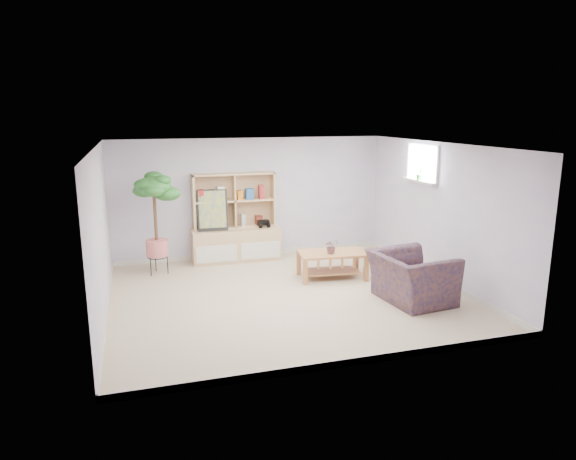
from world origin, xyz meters
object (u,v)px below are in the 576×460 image
object	(u,v)px
coffee_table	(332,265)
armchair	(412,274)
floor_tree	(156,224)
storage_unit	(235,218)

from	to	relation	value
coffee_table	armchair	distance (m)	1.63
floor_tree	armchair	world-z (taller)	floor_tree
storage_unit	floor_tree	distance (m)	1.61
coffee_table	floor_tree	bearing A→B (deg)	165.30
coffee_table	armchair	world-z (taller)	armchair
coffee_table	floor_tree	size ratio (longest dim) A/B	0.62
storage_unit	coffee_table	xyz separation A→B (m)	(1.41, -1.61, -0.63)
coffee_table	floor_tree	distance (m)	3.24
storage_unit	floor_tree	xyz separation A→B (m)	(-1.54, -0.46, 0.06)
storage_unit	armchair	world-z (taller)	storage_unit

